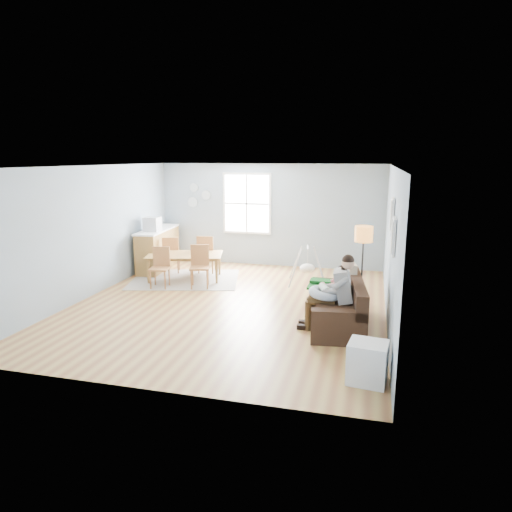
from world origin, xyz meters
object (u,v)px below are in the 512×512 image
(toddler, at_px, (336,283))
(storage_cube, at_px, (367,362))
(sofa, at_px, (340,308))
(father, at_px, (334,290))
(floor_lamp, at_px, (363,241))
(chair_ne, at_px, (206,252))
(baby_swing, at_px, (307,268))
(dining_table, at_px, (185,267))
(chair_se, at_px, (200,263))
(chair_nw, at_px, (171,253))
(counter, at_px, (158,249))
(monitor, at_px, (152,224))
(chair_sw, at_px, (160,265))

(toddler, distance_m, storage_cube, 2.34)
(sofa, xyz_separation_m, storage_cube, (0.50, -2.05, -0.02))
(toddler, bearing_deg, father, -89.21)
(floor_lamp, distance_m, chair_ne, 4.38)
(floor_lamp, xyz_separation_m, baby_swing, (-1.25, 1.61, -0.96))
(toddler, relative_size, baby_swing, 0.82)
(father, relative_size, dining_table, 0.75)
(chair_ne, bearing_deg, sofa, -38.34)
(sofa, relative_size, baby_swing, 2.16)
(chair_se, height_order, baby_swing, chair_se)
(chair_ne, relative_size, baby_swing, 0.99)
(dining_table, distance_m, chair_se, 0.79)
(storage_cube, height_order, dining_table, dining_table)
(father, height_order, chair_ne, father)
(storage_cube, xyz_separation_m, chair_nw, (-4.86, 4.62, 0.26))
(chair_nw, distance_m, counter, 0.63)
(sofa, distance_m, baby_swing, 2.60)
(storage_cube, bearing_deg, sofa, 103.71)
(toddler, height_order, chair_ne, toddler)
(dining_table, relative_size, monitor, 4.53)
(chair_nw, bearing_deg, baby_swing, -2.41)
(chair_nw, xyz_separation_m, monitor, (-0.48, -0.01, 0.70))
(chair_ne, bearing_deg, storage_cube, -50.25)
(father, relative_size, monitor, 3.41)
(chair_ne, distance_m, monitor, 1.51)
(dining_table, bearing_deg, chair_se, -54.61)
(father, relative_size, floor_lamp, 0.81)
(storage_cube, relative_size, chair_ne, 0.56)
(floor_lamp, relative_size, monitor, 4.21)
(sofa, height_order, storage_cube, sofa)
(dining_table, distance_m, baby_swing, 2.90)
(baby_swing, bearing_deg, dining_table, -173.14)
(floor_lamp, height_order, counter, floor_lamp)
(storage_cube, height_order, monitor, monitor)
(chair_ne, bearing_deg, dining_table, -112.03)
(toddler, relative_size, monitor, 2.07)
(counter, relative_size, monitor, 5.00)
(counter, bearing_deg, father, -33.86)
(sofa, bearing_deg, chair_ne, 141.66)
(floor_lamp, bearing_deg, chair_se, 167.66)
(chair_sw, distance_m, baby_swing, 3.33)
(dining_table, height_order, chair_se, chair_se)
(toddler, relative_size, chair_sw, 0.89)
(chair_sw, height_order, chair_nw, chair_nw)
(dining_table, height_order, chair_ne, chair_ne)
(father, bearing_deg, dining_table, 147.23)
(chair_sw, bearing_deg, toddler, -16.82)
(sofa, distance_m, chair_nw, 5.07)
(dining_table, height_order, chair_sw, chair_sw)
(floor_lamp, bearing_deg, chair_nw, 159.50)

